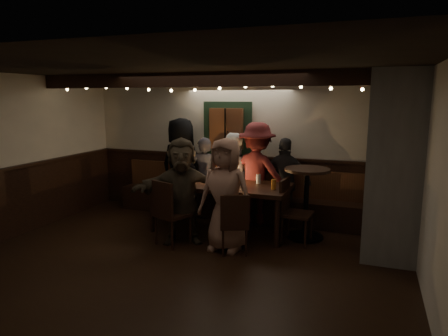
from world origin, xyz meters
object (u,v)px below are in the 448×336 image
at_px(dining_table, 220,188).
at_px(person_g, 226,195).
at_px(chair_near_left, 168,209).
at_px(person_d, 257,174).
at_px(person_f, 182,191).
at_px(person_a, 181,167).
at_px(person_c, 232,177).
at_px(high_top, 306,194).
at_px(chair_near_right, 234,221).
at_px(person_e, 285,182).
at_px(chair_end, 291,207).
at_px(person_b, 204,177).

relative_size(dining_table, person_g, 1.38).
relative_size(dining_table, chair_near_left, 2.27).
relative_size(person_d, person_g, 1.09).
bearing_deg(person_f, person_a, 92.55).
bearing_deg(dining_table, person_c, 90.12).
bearing_deg(high_top, chair_near_right, -128.35).
distance_m(person_f, person_g, 0.73).
bearing_deg(person_c, person_e, -177.82).
relative_size(person_c, person_g, 0.97).
distance_m(person_a, person_f, 1.56).
relative_size(chair_near_right, person_a, 0.49).
height_order(chair_end, person_g, person_g).
bearing_deg(high_top, chair_end, -123.68).
relative_size(person_a, person_d, 1.02).
bearing_deg(person_c, chair_end, 142.96).
distance_m(person_a, person_d, 1.52).
xyz_separation_m(high_top, person_a, (-2.45, 0.52, 0.21)).
height_order(chair_near_left, person_f, person_f).
xyz_separation_m(dining_table, person_d, (0.46, 0.63, 0.15)).
xyz_separation_m(chair_end, person_f, (-1.57, -0.59, 0.25)).
height_order(person_e, person_f, person_f).
xyz_separation_m(chair_near_right, high_top, (0.84, 1.06, 0.21)).
xyz_separation_m(person_a, person_g, (1.42, -1.43, -0.09)).
bearing_deg(person_d, person_a, 3.48).
bearing_deg(dining_table, chair_end, -4.26).
relative_size(chair_end, person_g, 0.60).
bearing_deg(person_c, person_b, -12.62).
bearing_deg(person_c, dining_table, 83.72).
bearing_deg(person_g, person_d, 89.91).
xyz_separation_m(chair_near_right, person_f, (-0.91, 0.20, 0.31)).
distance_m(person_a, person_c, 1.06).
xyz_separation_m(person_d, person_f, (-0.82, -1.31, -0.09)).
bearing_deg(chair_end, person_b, 156.32).
distance_m(person_c, person_d, 0.47).
relative_size(person_b, person_c, 0.93).
distance_m(chair_end, person_b, 1.95).
distance_m(dining_table, person_b, 0.89).
distance_m(person_c, person_e, 0.95).
distance_m(person_e, person_f, 1.94).
bearing_deg(chair_near_right, person_d, 93.67).
height_order(person_f, person_g, person_g).
xyz_separation_m(chair_near_right, chair_end, (0.66, 0.79, 0.06)).
height_order(high_top, person_f, person_f).
relative_size(dining_table, chair_end, 2.31).
height_order(high_top, person_e, person_e).
bearing_deg(person_g, person_f, -179.72).
bearing_deg(high_top, person_c, 162.50).
xyz_separation_m(chair_end, person_c, (-1.21, 0.72, 0.24)).
bearing_deg(person_e, person_a, 1.19).
relative_size(high_top, person_c, 0.70).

